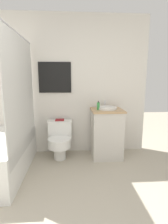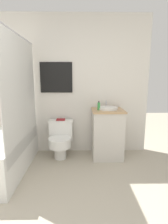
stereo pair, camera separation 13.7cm
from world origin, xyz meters
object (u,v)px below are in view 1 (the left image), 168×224
at_px(toilet, 60,139).
at_px(soap_bottle, 98,106).
at_px(book_on_tank, 60,120).
at_px(sink, 107,108).

bearing_deg(toilet, soap_bottle, -4.19).
height_order(toilet, book_on_tank, book_on_tank).
bearing_deg(soap_bottle, book_on_tank, 165.50).
bearing_deg(sink, toilet, -179.30).
distance_m(soap_bottle, book_on_tank, 0.74).
height_order(toilet, sink, sink).
bearing_deg(sink, book_on_tank, 172.19).
xyz_separation_m(toilet, sink, (0.83, 0.01, 0.54)).
distance_m(toilet, soap_bottle, 0.89).
relative_size(toilet, book_on_tank, 4.24).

